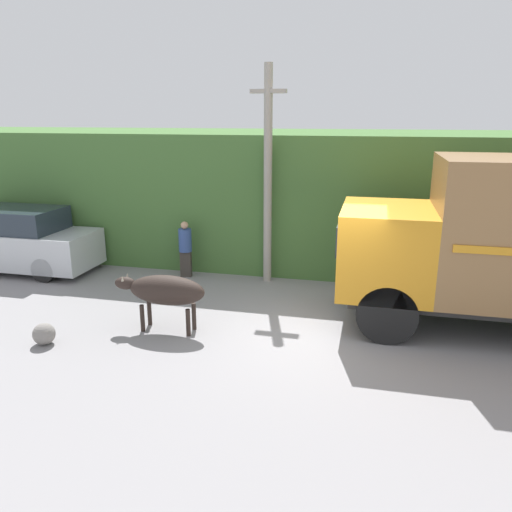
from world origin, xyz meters
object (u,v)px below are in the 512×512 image
at_px(cargo_truck, 511,241).
at_px(parked_suv, 13,241).
at_px(roadside_rock, 44,334).
at_px(utility_pole, 268,173).
at_px(brown_cow, 165,291).
at_px(pedestrian_on_hill, 185,247).

xyz_separation_m(cargo_truck, parked_suv, (-12.53, 1.37, -1.05)).
distance_m(cargo_truck, roadside_rock, 9.28).
distance_m(parked_suv, utility_pole, 7.52).
bearing_deg(parked_suv, roadside_rock, -42.85).
height_order(utility_pole, roadside_rock, utility_pole).
bearing_deg(brown_cow, roadside_rock, -137.35).
bearing_deg(parked_suv, pedestrian_on_hill, 10.29).
relative_size(parked_suv, pedestrian_on_hill, 3.11).
xyz_separation_m(brown_cow, pedestrian_on_hill, (-0.89, 3.44, -0.03)).
bearing_deg(pedestrian_on_hill, cargo_truck, 157.77).
height_order(brown_cow, pedestrian_on_hill, pedestrian_on_hill).
bearing_deg(pedestrian_on_hill, roadside_rock, 68.02).
bearing_deg(parked_suv, utility_pole, 9.75).
xyz_separation_m(cargo_truck, brown_cow, (-6.68, -1.51, -1.05)).
relative_size(brown_cow, roadside_rock, 4.57).
height_order(cargo_truck, pedestrian_on_hill, cargo_truck).
relative_size(parked_suv, utility_pole, 0.87).
bearing_deg(brown_cow, utility_pole, 82.44).
distance_m(parked_suv, pedestrian_on_hill, 5.00).
bearing_deg(roadside_rock, utility_pole, 54.69).
relative_size(pedestrian_on_hill, utility_pole, 0.28).
relative_size(cargo_truck, brown_cow, 3.15).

